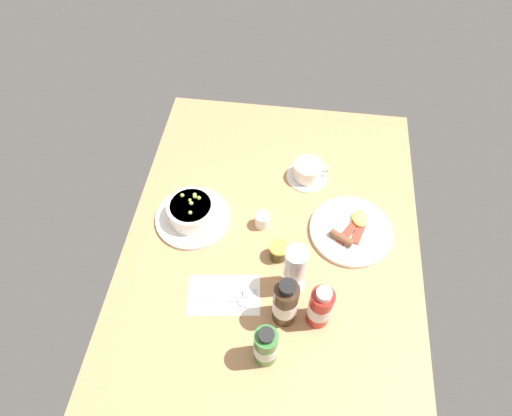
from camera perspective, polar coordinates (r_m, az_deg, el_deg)
ground_plane at (r=128.82cm, az=2.21°, el=-3.90°), size 110.00×84.00×3.00cm
porridge_bowl at (r=129.24cm, az=-8.35°, el=-0.56°), size 22.11×22.11×7.72cm
cutlery_setting at (r=118.61cm, az=-3.97°, el=-11.26°), size 13.88×20.49×0.90cm
coffee_cup at (r=138.98cm, az=6.76°, el=4.80°), size 12.97×13.66×5.98cm
creamer_jug at (r=127.38cm, az=0.81°, el=-1.56°), size 4.26×5.19×5.33cm
wine_glass at (r=110.38cm, az=5.15°, el=-7.36°), size 6.47×6.47×17.07cm
jam_jar at (r=121.83cm, az=2.95°, el=-5.66°), size 5.10×5.10×5.16cm
sauce_bottle_brown at (r=109.03cm, az=3.84°, el=-12.23°), size 6.26×6.26×18.06cm
sauce_bottle_red at (r=110.63cm, az=8.34°, el=-12.64°), size 5.90×5.90×15.76cm
sauce_bottle_green at (r=106.29cm, az=1.27°, el=-17.56°), size 5.69×5.69×15.39cm
breakfast_plate at (r=130.26cm, az=12.31°, el=-2.83°), size 24.06×24.06×3.70cm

